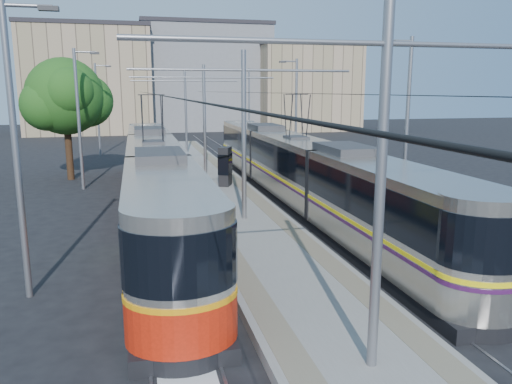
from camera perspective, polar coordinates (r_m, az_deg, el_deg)
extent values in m
plane|color=black|center=(14.25, 5.67, -12.06)|extent=(160.00, 160.00, 0.00)
cube|color=gray|center=(30.15, -4.99, 0.90)|extent=(4.00, 50.00, 0.30)
cube|color=gray|center=(29.94, -7.73, 1.06)|extent=(0.70, 50.00, 0.01)
cube|color=gray|center=(30.37, -2.28, 1.30)|extent=(0.70, 50.00, 0.01)
cube|color=gray|center=(29.85, -13.20, 0.26)|extent=(0.07, 70.00, 0.03)
cube|color=gray|center=(29.89, -10.45, 0.39)|extent=(0.07, 70.00, 0.03)
cube|color=gray|center=(30.73, 0.34, 0.88)|extent=(0.07, 70.00, 0.03)
cube|color=gray|center=(31.10, 2.91, 1.00)|extent=(0.07, 70.00, 0.03)
cube|color=silver|center=(10.94, -7.93, -19.92)|extent=(1.20, 5.00, 0.01)
cube|color=black|center=(24.27, -11.37, -1.78)|extent=(2.30, 28.55, 0.40)
cube|color=#BCB6AC|center=(23.95, -11.53, 2.06)|extent=(2.40, 26.95, 2.90)
cube|color=black|center=(23.87, -11.58, 3.25)|extent=(2.43, 26.95, 1.30)
cube|color=orange|center=(24.01, -11.49, 1.12)|extent=(2.43, 26.95, 0.12)
cube|color=red|center=(24.11, -11.44, -0.05)|extent=(2.42, 26.95, 1.10)
cube|color=#2D2D30|center=(23.74, -11.68, 5.88)|extent=(1.68, 3.00, 0.30)
cube|color=black|center=(26.17, 4.50, -0.62)|extent=(2.30, 30.61, 0.40)
cube|color=#A7A299|center=(25.88, 4.56, 2.96)|extent=(2.40, 29.01, 2.90)
cube|color=black|center=(25.81, 4.58, 4.05)|extent=(2.43, 29.01, 1.30)
cube|color=yellow|center=(25.94, 4.55, 2.08)|extent=(2.43, 29.01, 0.12)
cube|color=#3D1343|center=(25.96, 4.54, 1.76)|extent=(2.43, 29.01, 0.10)
cube|color=#2D2D30|center=(25.69, 4.62, 6.49)|extent=(1.68, 3.00, 0.30)
cylinder|color=gray|center=(9.59, 13.98, -0.20)|extent=(0.20, 0.20, 7.00)
cylinder|color=gray|center=(9.43, 14.81, 16.08)|extent=(9.20, 0.10, 0.10)
cylinder|color=gray|center=(20.86, -1.39, 6.32)|extent=(0.20, 0.20, 7.00)
cylinder|color=gray|center=(20.79, -1.43, 13.75)|extent=(9.20, 0.10, 0.10)
cylinder|color=gray|center=(32.66, -5.90, 8.15)|extent=(0.20, 0.20, 7.00)
cylinder|color=gray|center=(32.62, -6.00, 12.89)|extent=(9.20, 0.10, 0.10)
cylinder|color=gray|center=(44.57, -8.03, 8.99)|extent=(0.20, 0.20, 7.00)
cylinder|color=gray|center=(44.53, -8.12, 12.46)|extent=(9.20, 0.10, 0.10)
cylinder|color=black|center=(29.32, -12.27, 11.00)|extent=(0.02, 70.00, 0.02)
cylinder|color=black|center=(30.38, 1.69, 11.26)|extent=(0.02, 70.00, 0.02)
cylinder|color=gray|center=(14.74, -25.73, 3.80)|extent=(0.18, 0.18, 8.00)
cube|color=#2D2D30|center=(14.59, -22.62, 18.79)|extent=(0.50, 0.22, 0.12)
cylinder|color=gray|center=(30.51, -19.60, 7.69)|extent=(0.18, 0.18, 8.00)
cube|color=#2D2D30|center=(30.44, -17.96, 14.87)|extent=(0.50, 0.22, 0.12)
cylinder|color=gray|center=(46.44, -17.64, 8.91)|extent=(0.18, 0.18, 8.00)
cube|color=#2D2D30|center=(46.40, -16.54, 13.61)|extent=(0.50, 0.22, 0.12)
cylinder|color=gray|center=(23.60, 16.84, 6.93)|extent=(0.18, 0.18, 8.00)
cube|color=#2D2D30|center=(23.09, 14.95, 16.27)|extent=(0.50, 0.22, 0.12)
cylinder|color=gray|center=(38.24, 4.59, 8.96)|extent=(0.18, 0.18, 8.00)
cube|color=#2D2D30|center=(37.93, 3.05, 14.63)|extent=(0.50, 0.22, 0.12)
cylinder|color=gray|center=(53.67, -0.80, 9.72)|extent=(0.18, 0.18, 8.00)
cube|color=#2D2D30|center=(53.45, -1.99, 13.73)|extent=(0.50, 0.22, 0.12)
cube|color=black|center=(28.69, -3.54, 2.94)|extent=(0.93, 1.12, 2.23)
cube|color=black|center=(28.66, -3.55, 3.22)|extent=(0.98, 1.17, 1.16)
cylinder|color=#382314|center=(34.43, -20.55, 3.98)|extent=(0.44, 0.44, 3.21)
sphere|color=#164E17|center=(34.19, -21.00, 10.16)|extent=(4.82, 4.82, 4.82)
sphere|color=#164E17|center=(34.87, -18.81, 9.83)|extent=(3.41, 3.41, 3.41)
cube|color=tan|center=(72.53, -18.43, 11.84)|extent=(16.00, 12.00, 13.63)
cube|color=#262328|center=(72.99, -18.80, 17.39)|extent=(16.32, 12.24, 0.50)
cube|color=gray|center=(77.03, -5.98, 12.68)|extent=(18.00, 14.00, 14.63)
cube|color=#262328|center=(77.56, -6.11, 18.27)|extent=(18.36, 14.28, 0.50)
cube|color=tan|center=(74.42, 5.66, 11.64)|extent=(14.00, 10.00, 11.81)
cube|color=#262328|center=(74.69, 5.75, 16.37)|extent=(14.28, 10.20, 0.50)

